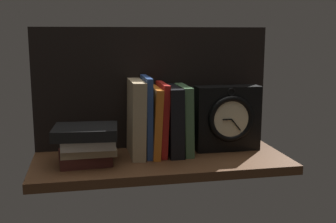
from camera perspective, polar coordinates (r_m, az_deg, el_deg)
The scene contains 10 objects.
ground_plane at distance 120.24cm, azimuth -0.87°, elevation -6.93°, with size 71.84×28.83×2.50cm, color #4C2D19.
back_panel at distance 129.35cm, azimuth -2.02°, elevation 3.22°, with size 71.84×1.20×36.76cm, color black.
book_tan_shortstories at distance 121.07cm, azimuth -4.34°, elevation -0.91°, with size 3.73×16.14×21.76cm, color tan.
book_blue_modern at distance 121.36cm, azimuth -2.93°, elevation -0.61°, with size 1.69×14.18×22.80cm, color #2D4C8E.
book_orange_pandolfini at distance 122.00cm, azimuth -1.92°, elevation -1.28°, with size 2.05×16.39×19.74cm, color orange.
book_red_requiem at distance 122.26cm, azimuth -0.89°, elevation -0.98°, with size 1.80×14.05×20.86cm, color red.
book_black_skeptic at distance 122.97cm, azimuth 0.55°, elevation -1.17°, with size 3.89×16.06×19.79cm, color black.
book_green_romantic at distance 123.72cm, azimuth 2.15°, elevation -1.06°, with size 2.59×14.54×19.98cm, color #476B44.
framed_clock at distance 127.45cm, azimuth 8.09°, elevation -0.90°, with size 19.45×7.68×19.45cm.
book_stack_side at distance 115.82cm, azimuth -11.00°, elevation -4.33°, with size 17.86×14.96×10.45cm.
Camera 1 is at (-20.97, -112.75, 34.88)cm, focal length 44.89 mm.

